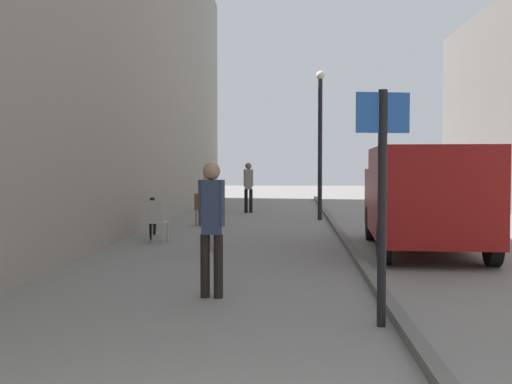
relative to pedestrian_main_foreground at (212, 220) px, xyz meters
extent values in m
plane|color=gray|center=(0.70, 5.90, -1.05)|extent=(80.00, 80.00, 0.00)
cube|color=gray|center=(-4.72, 5.90, 4.02)|extent=(3.63, 40.00, 10.15)
cube|color=#615F5B|center=(2.28, 5.90, -0.99)|extent=(0.16, 40.00, 0.12)
cylinder|color=black|center=(-0.09, 0.01, -0.62)|extent=(0.13, 0.13, 0.85)
cylinder|color=black|center=(0.09, -0.01, -0.62)|extent=(0.13, 0.13, 0.85)
cube|color=#2D3851|center=(0.00, 0.00, 0.17)|extent=(0.25, 0.22, 0.73)
cylinder|color=#2D3851|center=(-0.13, 0.01, 0.22)|extent=(0.10, 0.10, 0.62)
cylinder|color=#2D3851|center=(0.13, -0.01, 0.22)|extent=(0.10, 0.10, 0.62)
sphere|color=#9E755B|center=(0.00, 0.00, 0.65)|extent=(0.24, 0.24, 0.24)
cylinder|color=gray|center=(-0.56, 4.57, -0.67)|extent=(0.11, 0.11, 0.76)
cylinder|color=gray|center=(-0.71, 4.62, -0.67)|extent=(0.11, 0.11, 0.76)
cube|color=brown|center=(-0.64, 4.60, 0.04)|extent=(0.26, 0.24, 0.65)
cylinder|color=brown|center=(-0.52, 4.56, 0.09)|extent=(0.09, 0.09, 0.55)
cylinder|color=brown|center=(-0.75, 4.63, 0.09)|extent=(0.09, 0.09, 0.55)
sphere|color=tan|center=(-0.64, 4.60, 0.47)|extent=(0.21, 0.21, 0.21)
cylinder|color=black|center=(-0.45, 15.32, -0.62)|extent=(0.13, 0.13, 0.87)
cylinder|color=black|center=(-0.63, 15.35, -0.62)|extent=(0.13, 0.13, 0.87)
cube|color=gray|center=(-0.54, 15.34, 0.19)|extent=(0.27, 0.24, 0.74)
cylinder|color=gray|center=(-0.41, 15.31, 0.24)|extent=(0.10, 0.10, 0.63)
cylinder|color=gray|center=(-0.67, 15.36, 0.24)|extent=(0.10, 0.10, 0.63)
sphere|color=brown|center=(-0.54, 15.34, 0.67)|extent=(0.24, 0.24, 0.24)
cube|color=maroon|center=(3.72, 4.22, 0.18)|extent=(2.29, 3.98, 1.78)
cube|color=maroon|center=(3.87, 6.90, -0.04)|extent=(2.16, 1.62, 1.33)
cube|color=black|center=(3.90, 7.43, 0.25)|extent=(1.74, 0.14, 0.59)
cylinder|color=black|center=(2.92, 6.81, -0.65)|extent=(0.27, 0.81, 0.80)
cylinder|color=black|center=(4.80, 6.70, -0.65)|extent=(0.27, 0.81, 0.80)
cylinder|color=black|center=(2.71, 3.05, -0.65)|extent=(0.27, 0.81, 0.80)
cylinder|color=black|center=(4.59, 2.94, -0.65)|extent=(0.27, 0.81, 0.80)
cylinder|color=black|center=(2.06, -1.43, 0.25)|extent=(0.10, 0.10, 2.60)
cube|color=#2659B2|center=(2.06, -1.43, 1.30)|extent=(0.59, 0.15, 0.44)
cylinder|color=black|center=(1.96, 12.31, 1.20)|extent=(0.14, 0.14, 4.50)
sphere|color=beige|center=(1.96, 12.31, 3.57)|extent=(0.28, 0.28, 0.28)
torus|color=black|center=(-2.41, 7.65, -0.69)|extent=(0.17, 0.72, 0.72)
torus|color=black|center=(-2.26, 6.61, -0.69)|extent=(0.17, 0.72, 0.72)
cylinder|color=silver|center=(-2.34, 7.13, -0.54)|extent=(0.19, 0.94, 0.05)
cylinder|color=silver|center=(-2.31, 6.94, -0.32)|extent=(0.04, 0.04, 0.40)
cube|color=black|center=(-2.31, 6.94, -0.10)|extent=(0.13, 0.25, 0.06)
cylinder|color=brown|center=(-1.52, 10.47, -0.82)|extent=(0.04, 0.04, 0.45)
cylinder|color=brown|center=(-1.21, 10.27, -0.82)|extent=(0.04, 0.04, 0.45)
cylinder|color=brown|center=(-1.72, 10.15, -0.82)|extent=(0.04, 0.04, 0.45)
cylinder|color=brown|center=(-1.41, 9.95, -0.82)|extent=(0.04, 0.04, 0.45)
cube|color=brown|center=(-1.47, 10.21, -0.58)|extent=(0.61, 0.61, 0.04)
cube|color=brown|center=(-1.57, 10.04, -0.33)|extent=(0.39, 0.27, 0.45)
cylinder|color=#B7B2A8|center=(-2.16, 6.24, -0.82)|extent=(0.04, 0.04, 0.45)
cylinder|color=#B7B2A8|center=(-1.79, 6.20, -0.82)|extent=(0.04, 0.04, 0.45)
cylinder|color=#B7B2A8|center=(-2.20, 5.87, -0.82)|extent=(0.04, 0.04, 0.45)
cylinder|color=#B7B2A8|center=(-1.82, 5.83, -0.82)|extent=(0.04, 0.04, 0.45)
cube|color=#B7B2A8|center=(-1.99, 6.03, -0.58)|extent=(0.48, 0.48, 0.04)
cube|color=#B7B2A8|center=(-2.01, 5.83, -0.33)|extent=(0.44, 0.09, 0.45)
camera|label=1|loc=(1.07, -8.60, 0.74)|focal=45.68mm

